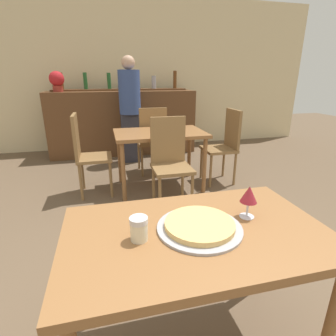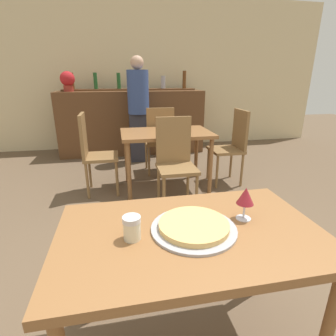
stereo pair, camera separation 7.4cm
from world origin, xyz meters
name	(u,v)px [view 2 (the right image)]	position (x,y,z in m)	size (l,w,h in m)	color
wall_back	(129,75)	(0.00, 4.46, 1.40)	(8.00, 0.05, 2.80)	beige
dining_table_near	(190,246)	(0.00, 0.00, 0.65)	(1.16, 0.70, 0.73)	brown
dining_table_far	(166,139)	(0.30, 2.17, 0.65)	(1.10, 0.71, 0.73)	brown
bar_counter	(132,122)	(0.00, 3.96, 0.57)	(2.60, 0.56, 1.13)	brown
bar_back_shelf	(130,87)	(-0.01, 4.10, 1.20)	(2.39, 0.24, 0.34)	brown
chair_far_side_front	(175,158)	(0.30, 1.65, 0.55)	(0.40, 0.40, 0.97)	olive
chair_far_side_back	(159,137)	(0.30, 2.69, 0.55)	(0.40, 0.40, 0.97)	olive
chair_far_side_left	(93,149)	(-0.58, 2.17, 0.55)	(0.40, 0.40, 0.97)	olive
chair_far_side_right	(232,142)	(1.19, 2.17, 0.55)	(0.40, 0.40, 0.97)	olive
pizza_tray	(193,226)	(0.01, 0.00, 0.75)	(0.38, 0.38, 0.04)	#A3A3A8
cheese_shaker	(132,228)	(-0.25, -0.01, 0.78)	(0.08, 0.08, 0.10)	beige
person_standing	(139,107)	(0.08, 3.38, 0.91)	(0.34, 0.34, 1.68)	#2D2D38
wine_glass	(246,197)	(0.27, 0.05, 0.85)	(0.08, 0.08, 0.16)	silver
potted_plant	(68,80)	(-1.05, 3.91, 1.32)	(0.24, 0.24, 0.33)	maroon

